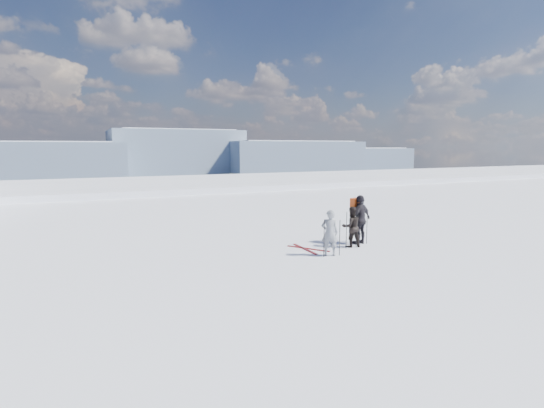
{
  "coord_description": "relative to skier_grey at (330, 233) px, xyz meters",
  "views": [
    {
      "loc": [
        -8.46,
        -9.78,
        3.68
      ],
      "look_at": [
        -2.37,
        3.0,
        1.77
      ],
      "focal_mm": 28.0,
      "sensor_mm": 36.0,
      "label": 1
    }
  ],
  "objects": [
    {
      "name": "skier_dark",
      "position": [
        1.44,
        0.76,
        -0.04
      ],
      "size": [
        0.82,
        0.69,
        1.5
      ],
      "primitive_type": "imported",
      "rotation": [
        0.0,
        0.0,
        2.96
      ],
      "color": "black",
      "rests_on": "ground"
    },
    {
      "name": "skier_pack",
      "position": [
        2.04,
        1.0,
        0.15
      ],
      "size": [
        1.19,
        0.77,
        1.88
      ],
      "primitive_type": "imported",
      "rotation": [
        0.0,
        0.0,
        3.44
      ],
      "color": "black",
      "rests_on": "ground"
    },
    {
      "name": "skis_loose",
      "position": [
        -0.24,
        1.13,
        -0.78
      ],
      "size": [
        1.01,
        1.7,
        0.03
      ],
      "color": "black",
      "rests_on": "ground"
    },
    {
      "name": "ski_poles",
      "position": [
        1.15,
        0.49,
        -0.15
      ],
      "size": [
        2.57,
        1.06,
        1.37
      ],
      "color": "black",
      "rests_on": "ground"
    },
    {
      "name": "backpack",
      "position": [
        1.96,
        1.24,
        1.39
      ],
      "size": [
        0.45,
        0.34,
        0.6
      ],
      "primitive_type": "cube",
      "rotation": [
        0.0,
        0.0,
        3.44
      ],
      "color": "#CE4613",
      "rests_on": "skier_pack"
    },
    {
      "name": "skier_grey",
      "position": [
        0.0,
        0.0,
        0.0
      ],
      "size": [
        0.68,
        0.57,
        1.58
      ],
      "primitive_type": "imported",
      "rotation": [
        0.0,
        0.0,
        2.74
      ],
      "color": "gray",
      "rests_on": "ground"
    },
    {
      "name": "far_mountain_range",
      "position": [
        30.23,
        452.68,
        -7.98
      ],
      "size": [
        770.0,
        110.0,
        53.0
      ],
      "color": "slate",
      "rests_on": "ground"
    },
    {
      "name": "lake_basin",
      "position": [
        0.63,
        27.89,
        -7.29
      ],
      "size": [
        820.0,
        820.0,
        71.62
      ],
      "color": "white",
      "rests_on": "ground"
    }
  ]
}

